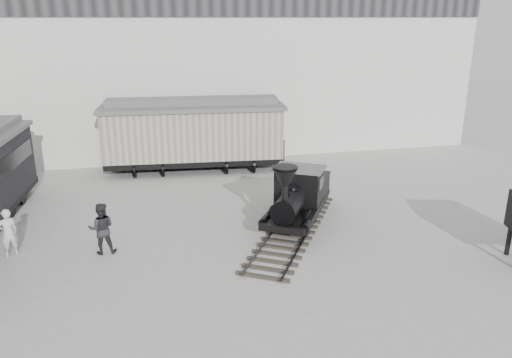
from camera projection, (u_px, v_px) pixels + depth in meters
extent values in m
plane|color=#9E9E9B|center=(257.00, 272.00, 16.40)|extent=(90.00, 90.00, 0.00)
cube|color=silver|center=(198.00, 63.00, 28.60)|extent=(34.00, 2.40, 11.00)
cube|color=#2C2621|center=(292.00, 229.00, 19.52)|extent=(5.81, 8.02, 0.14)
cube|color=#2D2D30|center=(276.00, 226.00, 19.69)|extent=(4.33, 7.13, 0.05)
cube|color=#2D2D30|center=(309.00, 230.00, 19.31)|extent=(4.33, 7.13, 0.05)
cylinder|color=black|center=(272.00, 218.00, 19.14)|extent=(0.60, 0.90, 0.99)
cylinder|color=black|center=(308.00, 222.00, 18.73)|extent=(0.60, 0.90, 0.99)
cylinder|color=black|center=(280.00, 207.00, 20.20)|extent=(0.60, 0.90, 0.99)
cylinder|color=black|center=(314.00, 211.00, 19.78)|extent=(0.60, 0.90, 0.99)
cube|color=black|center=(294.00, 212.00, 19.43)|extent=(3.21, 3.70, 0.25)
cylinder|color=black|center=(290.00, 204.00, 18.68)|extent=(1.84, 2.24, 0.90)
cylinder|color=black|center=(285.00, 193.00, 17.73)|extent=(0.32, 0.32, 0.54)
cone|color=black|center=(285.00, 177.00, 17.55)|extent=(1.19, 1.19, 0.63)
sphere|color=black|center=(292.00, 190.00, 18.87)|extent=(0.47, 0.47, 0.47)
cube|color=black|center=(299.00, 186.00, 19.91)|extent=(2.13, 1.95, 1.39)
cube|color=slate|center=(299.00, 168.00, 19.68)|extent=(2.38, 2.19, 0.07)
cube|color=black|center=(307.00, 185.00, 21.53)|extent=(2.32, 2.38, 0.81)
cylinder|color=black|center=(150.00, 164.00, 27.00)|extent=(2.14, 1.01, 0.83)
cylinder|color=black|center=(238.00, 161.00, 27.63)|extent=(2.14, 1.01, 0.83)
cube|color=black|center=(195.00, 159.00, 27.25)|extent=(9.54, 3.40, 0.31)
cube|color=gray|center=(194.00, 133.00, 26.80)|extent=(9.55, 3.51, 2.60)
cube|color=slate|center=(192.00, 107.00, 26.36)|extent=(9.89, 3.85, 0.21)
cube|color=slate|center=(192.00, 101.00, 26.27)|extent=(9.01, 2.02, 0.37)
imported|color=silver|center=(8.00, 233.00, 17.28)|extent=(0.75, 0.67, 1.74)
imported|color=#29292C|center=(102.00, 228.00, 17.46)|extent=(0.91, 0.71, 1.87)
cube|color=black|center=(509.00, 240.00, 17.43)|extent=(0.15, 0.15, 1.10)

